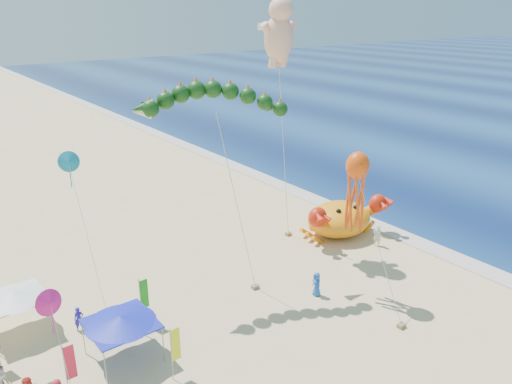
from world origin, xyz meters
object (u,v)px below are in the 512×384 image
crab_inflatable (340,218)px  canopy_blue (121,320)px  cherub_kite (279,30)px  octopus_kite (356,186)px  canopy_white (13,296)px  dragon_kite (214,105)px

crab_inflatable → canopy_blue: (-21.21, -4.04, 0.93)m
cherub_kite → octopus_kite: bearing=-97.6°
crab_inflatable → canopy_white: size_ratio=2.17×
crab_inflatable → dragon_kite: dragon_kite is taller
crab_inflatable → dragon_kite: (-12.61, -0.47, 11.09)m
dragon_kite → canopy_blue: bearing=-157.4°
cherub_kite → canopy_blue: cherub_kite is taller
octopus_kite → canopy_blue: (-15.15, 2.69, -5.20)m
dragon_kite → canopy_white: (-12.65, 2.57, -10.16)m
canopy_white → dragon_kite: bearing=-11.5°
dragon_kite → crab_inflatable: bearing=2.1°
cherub_kite → octopus_kite: 13.13m
crab_inflatable → octopus_kite: 10.93m
cherub_kite → dragon_kite: bearing=-158.1°
crab_inflatable → canopy_blue: size_ratio=2.05×
canopy_blue → canopy_white: 7.36m
canopy_white → octopus_kite: bearing=-24.7°
canopy_blue → octopus_kite: bearing=-10.1°
cherub_kite → canopy_white: cherub_kite is taller
crab_inflatable → octopus_kite: size_ratio=0.79×
dragon_kite → octopus_kite: size_ratio=1.39×
crab_inflatable → dragon_kite: bearing=-177.9°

